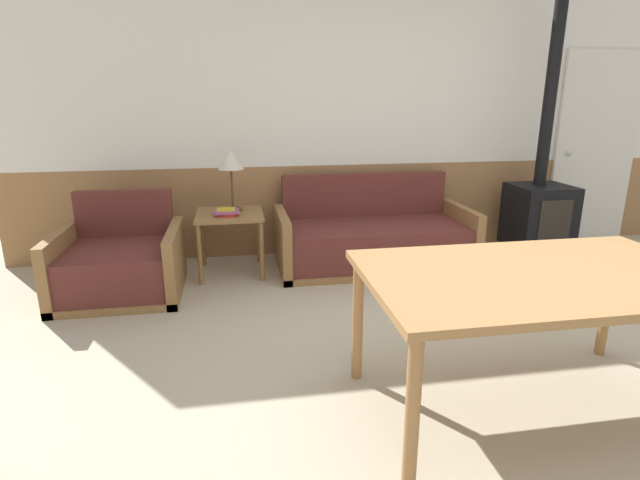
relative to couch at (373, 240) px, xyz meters
The scene contains 10 objects.
ground_plane 2.12m from the couch, 85.38° to the right, with size 16.00×16.00×0.00m, color #B2A58C.
wall_back 1.24m from the couch, 72.44° to the left, with size 7.20×0.06×2.70m.
couch is the anchor object (origin of this frame).
armchair 2.23m from the couch, behind, with size 0.95×0.87×0.79m.
side_table 1.34m from the couch, behind, with size 0.59×0.59×0.56m.
table_lamp 1.49m from the couch, behind, with size 0.23×0.23×0.55m.
book_stack 1.39m from the couch, behind, with size 0.22×0.17×0.06m.
dining_table 2.38m from the couch, 86.04° to the right, with size 1.69×1.00×0.75m.
wood_stove 1.71m from the couch, ahead, with size 0.55×0.53×2.47m.
entry_door 2.74m from the couch, 10.50° to the left, with size 0.94×0.09×2.01m.
Camera 1 is at (-1.43, -2.27, 1.57)m, focal length 28.00 mm.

